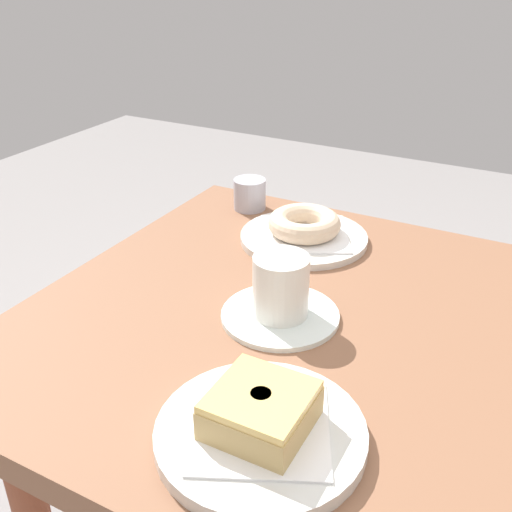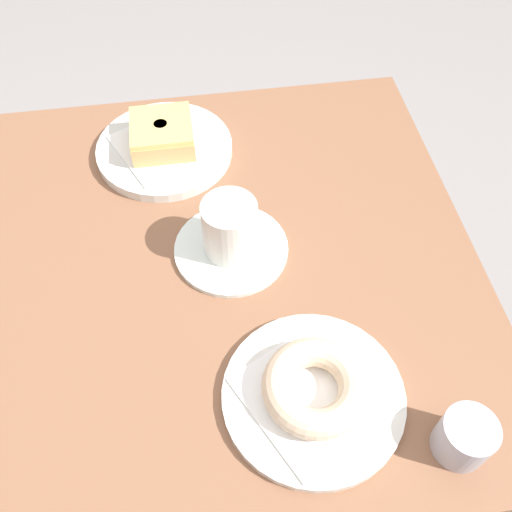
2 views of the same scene
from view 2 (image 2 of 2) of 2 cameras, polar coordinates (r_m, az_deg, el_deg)
name	(u,v)px [view 2 (image 2 of 2)]	position (r m, az deg, el deg)	size (l,w,h in m)	color
ground_plane	(156,455)	(1.46, -10.08, -19.29)	(6.00, 6.00, 0.00)	gray
table	(89,312)	(0.85, -16.55, -5.44)	(1.09, 0.71, 0.76)	brown
plate_sugar_ring	(313,396)	(0.66, 5.83, -13.95)	(0.21, 0.21, 0.01)	silver
napkin_sugar_ring	(314,393)	(0.66, 5.88, -13.70)	(0.14, 0.14, 0.00)	white
donut_sugar_ring	(315,387)	(0.64, 6.02, -13.06)	(0.12, 0.12, 0.03)	beige
plate_glazed_square	(165,149)	(0.90, -9.25, 10.64)	(0.21, 0.21, 0.02)	silver
napkin_glazed_square	(164,145)	(0.90, -9.33, 11.08)	(0.13, 0.13, 0.00)	white
donut_glazed_square	(162,134)	(0.88, -9.52, 12.12)	(0.09, 0.09, 0.04)	tan
coffee_cup	(230,234)	(0.74, -2.62, 2.30)	(0.16, 0.16, 0.09)	silver
sugar_jar	(465,437)	(0.66, 20.41, -16.88)	(0.06, 0.06, 0.06)	#AFAEBB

